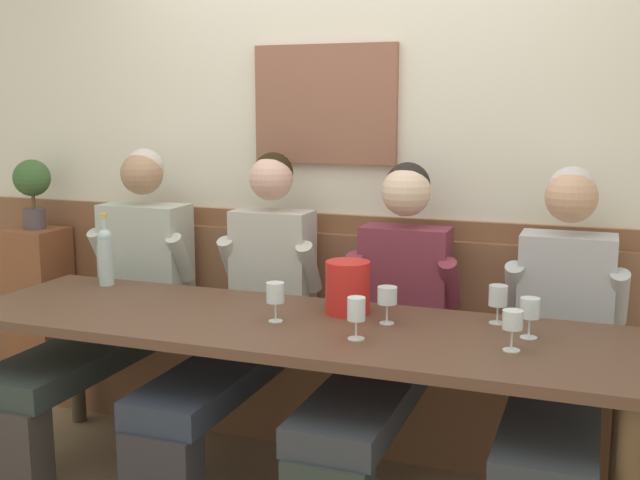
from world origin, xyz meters
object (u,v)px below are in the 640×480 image
Objects in this scene: ice_bucket at (348,287)px; wine_glass_mid_left at (530,309)px; person_center_left_seat at (245,311)px; person_left_seat at (560,344)px; wine_glass_right_end at (513,321)px; dining_table at (284,338)px; wine_glass_left_end at (356,311)px; person_right_seat at (385,329)px; wall_bench at (338,376)px; wine_bottle_green_tall at (105,254)px; wine_glass_by_bottle at (275,294)px; wine_glass_mid_right at (387,296)px; wine_glass_near_bucket at (498,297)px; potted_plant at (32,185)px; person_center_right_seat at (112,296)px.

wine_glass_mid_left is at bearing -7.55° from ice_bucket.
person_center_left_seat is 1.35m from person_left_seat.
wine_glass_right_end is at bearing -21.39° from ice_bucket.
person_center_left_seat reaches higher than dining_table.
wine_glass_right_end is 0.54m from wine_glass_left_end.
person_right_seat reaches higher than dining_table.
wall_bench reaches higher than wine_glass_right_end.
wine_bottle_green_tall is at bearing 169.81° from wine_glass_right_end.
wine_glass_left_end is at bearing -146.16° from person_left_seat.
wine_glass_by_bottle reaches higher than wine_glass_mid_right.
person_left_seat is at bearing 1.65° from wine_bottle_green_tall.
person_center_left_seat is 0.83m from wine_glass_left_end.
wall_bench is 19.00× the size of wine_glass_by_bottle.
wine_glass_near_bucket reaches higher than wine_glass_right_end.
person_left_seat is 0.84m from wine_glass_left_end.
person_left_seat is at bearing 19.61° from wine_glass_mid_right.
potted_plant reaches higher than wine_glass_near_bucket.
dining_table is 1.98× the size of person_center_left_seat.
dining_table is at bearing -164.94° from wine_glass_mid_right.
wine_glass_left_end is at bearing -16.43° from wine_bottle_green_tall.
person_center_left_seat reaches higher than person_left_seat.
person_left_seat is (1.02, -0.33, 0.37)m from wall_bench.
potted_plant reaches higher than dining_table.
dining_table is (0.00, -0.66, 0.38)m from wall_bench.
person_center_right_seat is 3.97× the size of wine_bottle_green_tall.
wine_bottle_green_tall is 1.42m from wine_glass_mid_right.
wine_glass_mid_left is 0.18m from wine_glass_right_end.
person_right_seat is 6.16× the size of ice_bucket.
wine_glass_near_bucket is at bearing 105.74° from wine_glass_right_end.
person_center_left_seat is at bearing 145.81° from wine_glass_left_end.
person_center_right_seat reaches higher than wine_glass_near_bucket.
person_center_left_seat is 0.50m from wine_glass_by_bottle.
ice_bucket is (-0.82, -0.13, 0.19)m from person_left_seat.
wine_glass_right_end is at bearing -4.57° from dining_table.
person_right_seat is 8.80× the size of wine_glass_mid_left.
wine_bottle_green_tall is 0.91m from potted_plant.
wine_glass_near_bucket is at bearing -0.55° from wine_bottle_green_tall.
wine_glass_right_end is 0.95× the size of wine_glass_near_bucket.
wine_glass_near_bucket is at bearing 17.85° from dining_table.
person_center_left_seat is at bearing -1.10° from person_center_right_seat.
wine_glass_right_end is at bearing -103.76° from wine_glass_mid_left.
person_center_left_seat is 0.57m from ice_bucket.
wall_bench is 20.35× the size of wine_glass_mid_right.
wine_glass_left_end reaches higher than wine_glass_right_end.
dining_table is 17.81× the size of wine_glass_mid_left.
wine_bottle_green_tall is 1.95m from wine_glass_mid_left.
dining_table is at bearing -90.00° from wall_bench.
person_left_seat is 8.81× the size of wine_glass_mid_left.
potted_plant is (-0.76, 0.42, 0.26)m from wine_bottle_green_tall.
wall_bench is at bearing 148.84° from wine_glass_mid_left.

